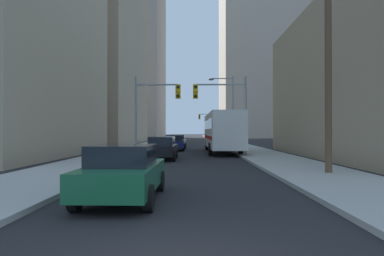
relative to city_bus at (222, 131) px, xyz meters
name	(u,v)px	position (x,y,z in m)	size (l,w,h in m)	color
sidewalk_left	(158,142)	(-8.23, 24.85, -1.85)	(3.99, 160.00, 0.15)	#9E9E99
sidewalk_right	(227,142)	(2.84, 24.85, -1.85)	(3.99, 160.00, 0.15)	#9E9E99
city_bus	(222,131)	(0.00, 0.00, 0.00)	(2.70, 11.54, 3.40)	silver
sedan_green	(124,172)	(-4.37, -19.93, -1.16)	(1.95, 4.22, 1.52)	#195938
sedan_black	(162,148)	(-4.57, -7.01, -1.16)	(1.95, 4.25, 1.52)	black
sedan_navy	(175,143)	(-4.33, 3.15, -1.16)	(1.95, 4.25, 1.52)	#141E4C
sedan_beige	(177,141)	(-4.32, 8.39, -1.16)	(1.95, 4.22, 1.52)	#C6B793
traffic_signal_near_left	(155,103)	(-5.37, -4.05, 2.10)	(3.46, 0.44, 6.00)	gray
traffic_signal_near_right	(223,102)	(-0.29, -4.05, 2.13)	(4.06, 0.44, 6.00)	gray
traffic_signal_far_right	(207,121)	(0.17, 39.68, 2.08)	(3.06, 0.44, 6.00)	gray
utility_pole_right	(328,59)	(3.24, -14.97, 3.01)	(2.20, 0.28, 9.34)	brown
street_lamp_right	(229,105)	(1.13, 5.03, 2.63)	(2.58, 0.32, 7.50)	gray
building_left_mid_office	(82,44)	(-19.80, 22.33, 13.49)	(16.81, 24.59, 30.83)	tan
building_left_far_tower	(135,15)	(-18.89, 63.48, 32.43)	(14.78, 26.69, 68.71)	gray
building_right_far_highrise	(262,33)	(17.38, 67.87, 28.53)	(23.39, 23.64, 60.92)	#B7A893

